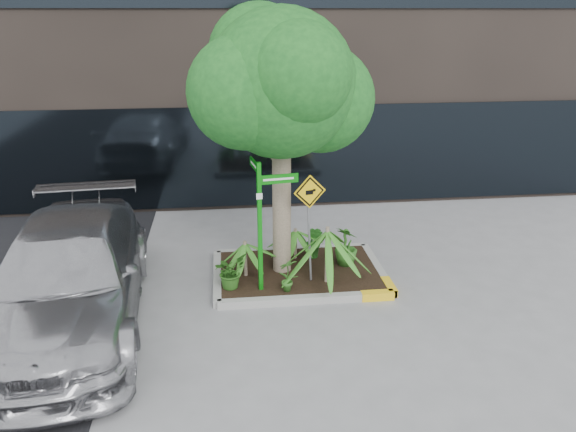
{
  "coord_description": "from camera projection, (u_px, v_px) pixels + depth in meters",
  "views": [
    {
      "loc": [
        -1.18,
        -9.62,
        4.98
      ],
      "look_at": [
        -0.02,
        0.2,
        1.32
      ],
      "focal_mm": 35.0,
      "sensor_mm": 36.0,
      "label": 1
    }
  ],
  "objects": [
    {
      "name": "shrub_c",
      "position": [
        288.0,
        274.0,
        10.13
      ],
      "size": [
        0.44,
        0.44,
        0.65
      ],
      "primitive_type": "imported",
      "rotation": [
        0.0,
        0.0,
        3.5
      ],
      "color": "#2F6920",
      "rests_on": "planter"
    },
    {
      "name": "shrub_a",
      "position": [
        230.0,
        271.0,
        10.27
      ],
      "size": [
        0.82,
        0.82,
        0.65
      ],
      "primitive_type": "imported",
      "rotation": [
        0.0,
        0.0,
        0.89
      ],
      "color": "#285C1A",
      "rests_on": "planter"
    },
    {
      "name": "cattle_sign",
      "position": [
        309.0,
        210.0,
        10.24
      ],
      "size": [
        0.61,
        0.27,
        2.05
      ],
      "rotation": [
        0.0,
        0.0,
        0.28
      ],
      "color": "slate",
      "rests_on": "ground"
    },
    {
      "name": "palm_left",
      "position": [
        245.0,
        244.0,
        10.6
      ],
      "size": [
        0.8,
        0.8,
        0.89
      ],
      "color": "tan",
      "rests_on": "ground"
    },
    {
      "name": "street_sign_post",
      "position": [
        262.0,
        215.0,
        9.87
      ],
      "size": [
        0.81,
        0.75,
        2.55
      ],
      "rotation": [
        0.0,
        0.0,
        0.15
      ],
      "color": "#0B7C0E",
      "rests_on": "ground"
    },
    {
      "name": "shrub_d",
      "position": [
        314.0,
        242.0,
        11.49
      ],
      "size": [
        0.55,
        0.55,
        0.7
      ],
      "primitive_type": "imported",
      "rotation": [
        0.0,
        0.0,
        5.44
      ],
      "color": "#215E1B",
      "rests_on": "planter"
    },
    {
      "name": "tree",
      "position": [
        281.0,
        84.0,
        9.86
      ],
      "size": [
        3.42,
        3.03,
        5.13
      ],
      "color": "tan",
      "rests_on": "ground"
    },
    {
      "name": "palm_back",
      "position": [
        295.0,
        231.0,
        11.38
      ],
      "size": [
        0.73,
        0.73,
        0.81
      ],
      "color": "tan",
      "rests_on": "ground"
    },
    {
      "name": "parked_car",
      "position": [
        69.0,
        276.0,
        9.24
      ],
      "size": [
        2.81,
        5.96,
        1.68
      ],
      "primitive_type": "imported",
      "rotation": [
        0.0,
        0.0,
        0.08
      ],
      "color": "#B0AFB4",
      "rests_on": "ground"
    },
    {
      "name": "ground",
      "position": [
        290.0,
        284.0,
        10.82
      ],
      "size": [
        80.0,
        80.0,
        0.0
      ],
      "primitive_type": "plane",
      "color": "gray",
      "rests_on": "ground"
    },
    {
      "name": "shrub_b",
      "position": [
        346.0,
        246.0,
        11.17
      ],
      "size": [
        0.63,
        0.63,
        0.8
      ],
      "primitive_type": "imported",
      "rotation": [
        0.0,
        0.0,
        2.29
      ],
      "color": "#2B641E",
      "rests_on": "planter"
    },
    {
      "name": "planter",
      "position": [
        300.0,
        272.0,
        11.07
      ],
      "size": [
        3.35,
        2.36,
        0.15
      ],
      "color": "#9E9E99",
      "rests_on": "ground"
    },
    {
      "name": "palm_front",
      "position": [
        328.0,
        231.0,
        10.23
      ],
      "size": [
        1.24,
        1.24,
        1.38
      ],
      "color": "tan",
      "rests_on": "ground"
    }
  ]
}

